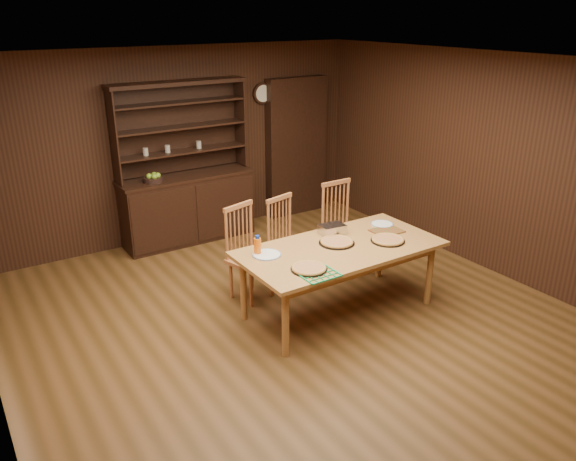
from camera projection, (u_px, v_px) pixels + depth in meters
floor at (298, 325)px, 5.79m from camera, size 6.00×6.00×0.00m
room_shell at (300, 178)px, 5.21m from camera, size 6.00×6.00×6.00m
china_hutch at (187, 199)px, 7.72m from camera, size 1.84×0.52×2.17m
doorway at (296, 147)px, 8.62m from camera, size 1.00×0.18×2.10m
wall_clock at (263, 93)px, 8.08m from camera, size 0.30×0.05×0.30m
dining_table at (340, 253)px, 5.81m from camera, size 2.12×1.06×0.75m
chair_left at (246, 249)px, 6.20m from camera, size 0.54×0.52×1.07m
chair_center at (285, 238)px, 6.54m from camera, size 0.51×0.50×1.04m
chair_right at (340, 222)px, 6.92m from camera, size 0.45×0.43×1.09m
pizza_left at (309, 268)px, 5.27m from camera, size 0.35×0.35×0.04m
pizza_right at (388, 240)px, 5.92m from camera, size 0.36×0.36×0.04m
pizza_center at (337, 242)px, 5.86m from camera, size 0.38×0.38×0.04m
cooling_rack at (317, 273)px, 5.20m from camera, size 0.42×0.42×0.02m
plate_left at (267, 255)px, 5.58m from camera, size 0.29×0.29×0.02m
plate_right at (382, 224)px, 6.37m from camera, size 0.25×0.25×0.02m
foil_dish at (332, 229)px, 6.10m from camera, size 0.28×0.22×0.11m
juice_bottle at (257, 246)px, 5.58m from camera, size 0.07×0.07×0.20m
pot_holder_a at (394, 231)px, 6.18m from camera, size 0.20×0.20×0.01m
pot_holder_b at (380, 231)px, 6.18m from camera, size 0.19×0.19×0.01m
fruit_bowl at (153, 178)px, 7.28m from camera, size 0.26×0.26×0.12m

